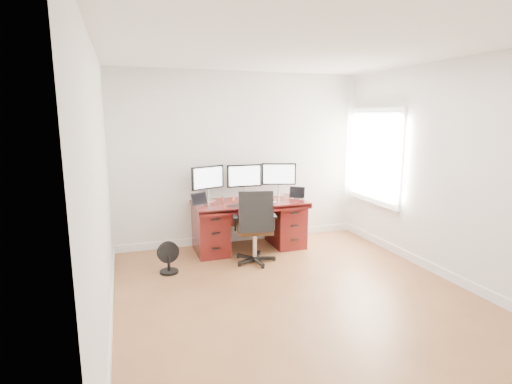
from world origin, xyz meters
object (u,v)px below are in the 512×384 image
object	(u,v)px
monitor_center	(244,177)
keyboard	(250,203)
desk	(249,223)
floor_fan	(169,258)
office_chair	(255,239)

from	to	relation	value
monitor_center	keyboard	distance (m)	0.52
desk	monitor_center	xyz separation A→B (m)	(-0.00, 0.24, 0.68)
monitor_center	floor_fan	bearing A→B (deg)	-145.81
desk	monitor_center	world-z (taller)	monitor_center
desk	floor_fan	bearing A→B (deg)	-155.01
office_chair	keyboard	distance (m)	0.62
monitor_center	keyboard	bearing A→B (deg)	-93.47
office_chair	floor_fan	xyz separation A→B (m)	(-1.18, 0.03, -0.14)
desk	monitor_center	distance (m)	0.72
floor_fan	monitor_center	xyz separation A→B (m)	(1.30, 0.84, 0.88)
keyboard	office_chair	bearing A→B (deg)	-99.77
desk	keyboard	xyz separation A→B (m)	(-0.03, -0.17, 0.36)
floor_fan	monitor_center	bearing A→B (deg)	22.05
desk	keyboard	world-z (taller)	keyboard
desk	floor_fan	size ratio (longest dim) A/B	4.07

